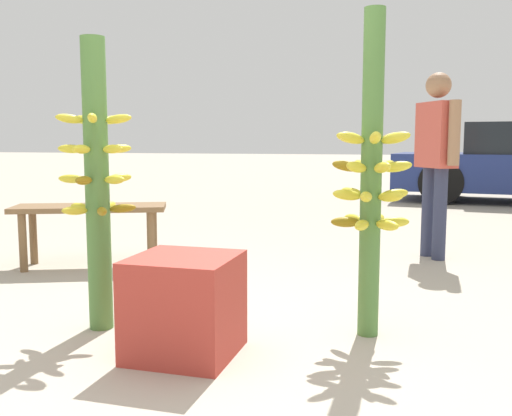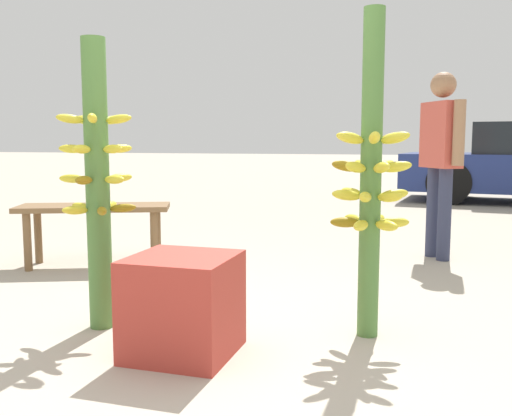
# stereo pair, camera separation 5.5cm
# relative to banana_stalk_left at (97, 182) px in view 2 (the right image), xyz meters

# --- Properties ---
(ground_plane) EXTENTS (80.00, 80.00, 0.00)m
(ground_plane) POSITION_rel_banana_stalk_left_xyz_m (0.73, -0.26, -0.78)
(ground_plane) COLOR #A89E8C
(banana_stalk_left) EXTENTS (0.40, 0.40, 1.52)m
(banana_stalk_left) POSITION_rel_banana_stalk_left_xyz_m (0.00, 0.00, 0.00)
(banana_stalk_left) COLOR #4C7A38
(banana_stalk_left) RESTS_ON ground_plane
(banana_stalk_center) EXTENTS (0.40, 0.40, 1.64)m
(banana_stalk_center) POSITION_rel_banana_stalk_left_xyz_m (1.38, 0.28, 0.03)
(banana_stalk_center) COLOR #4C7A38
(banana_stalk_center) RESTS_ON ground_plane
(vendor_person) EXTENTS (0.38, 0.55, 1.56)m
(vendor_person) POSITION_rel_banana_stalk_left_xyz_m (1.75, 2.42, 0.15)
(vendor_person) COLOR #2D334C
(vendor_person) RESTS_ON ground_plane
(market_bench) EXTENTS (1.24, 0.81, 0.49)m
(market_bench) POSITION_rel_banana_stalk_left_xyz_m (-0.88, 1.32, -0.38)
(market_bench) COLOR brown
(market_bench) RESTS_ON ground_plane
(produce_crate) EXTENTS (0.47, 0.47, 0.47)m
(produce_crate) POSITION_rel_banana_stalk_left_xyz_m (0.58, -0.23, -0.55)
(produce_crate) COLOR #B2382D
(produce_crate) RESTS_ON ground_plane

